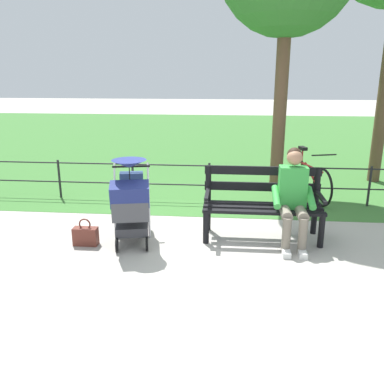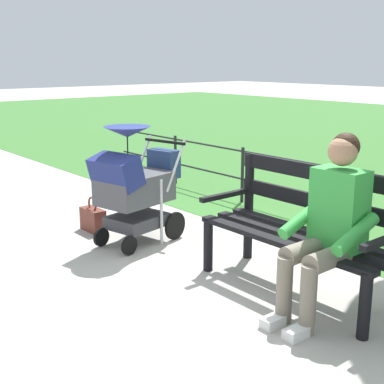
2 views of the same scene
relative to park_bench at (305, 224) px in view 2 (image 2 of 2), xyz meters
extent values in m
plane|color=#ADA89E|center=(0.80, 0.12, -0.53)|extent=(60.00, 60.00, 0.00)
cube|color=black|center=(0.00, -0.06, -0.08)|extent=(1.60, 0.10, 0.04)
cube|color=black|center=(0.00, 0.12, -0.08)|extent=(1.60, 0.10, 0.04)
cube|color=black|center=(0.00, 0.30, -0.08)|extent=(1.60, 0.10, 0.04)
cube|color=black|center=(0.00, -0.16, 0.14)|extent=(1.60, 0.04, 0.12)
cube|color=black|center=(0.00, -0.16, 0.37)|extent=(1.60, 0.04, 0.12)
cylinder|color=black|center=(-0.75, 0.31, -0.30)|extent=(0.08, 0.08, 0.45)
cylinder|color=black|center=(0.75, 0.32, -0.30)|extent=(0.08, 0.08, 0.45)
cylinder|color=black|center=(0.75, -0.16, -0.05)|extent=(0.08, 0.08, 0.95)
cube|color=black|center=(0.75, 0.12, 0.10)|extent=(0.05, 0.56, 0.04)
cylinder|color=slate|center=(-0.47, 0.34, -0.06)|extent=(0.14, 0.40, 0.14)
cylinder|color=slate|center=(-0.27, 0.34, -0.06)|extent=(0.14, 0.40, 0.14)
cylinder|color=slate|center=(-0.47, 0.54, -0.29)|extent=(0.11, 0.11, 0.47)
cylinder|color=slate|center=(-0.27, 0.54, -0.29)|extent=(0.11, 0.11, 0.47)
cube|color=silver|center=(-0.47, 0.62, -0.49)|extent=(0.10, 0.22, 0.07)
cube|color=silver|center=(-0.27, 0.62, -0.49)|extent=(0.10, 0.22, 0.07)
cube|color=green|center=(-0.37, 0.12, 0.22)|extent=(0.36, 0.22, 0.56)
cylinder|color=green|center=(-0.59, 0.23, 0.12)|extent=(0.09, 0.43, 0.23)
cylinder|color=green|center=(-0.15, 0.24, 0.12)|extent=(0.09, 0.43, 0.23)
sphere|color=#A37556|center=(-0.37, 0.12, 0.62)|extent=(0.20, 0.20, 0.20)
sphere|color=black|center=(-0.37, 0.09, 0.65)|extent=(0.19, 0.19, 0.19)
cylinder|color=black|center=(1.57, 0.03, -0.39)|extent=(0.09, 0.28, 0.28)
cylinder|color=black|center=(2.02, 0.12, -0.39)|extent=(0.09, 0.28, 0.28)
cylinder|color=black|center=(1.49, 0.63, -0.44)|extent=(0.07, 0.18, 0.18)
cylinder|color=black|center=(1.86, 0.70, -0.44)|extent=(0.07, 0.18, 0.18)
cube|color=#38383D|center=(1.74, 0.37, -0.31)|extent=(0.52, 0.59, 0.12)
cylinder|color=silver|center=(1.53, 0.23, -0.20)|extent=(0.03, 0.03, 0.65)
cylinder|color=silver|center=(1.98, 0.32, -0.20)|extent=(0.03, 0.03, 0.65)
cube|color=#47474C|center=(1.73, 0.39, 0.02)|extent=(0.59, 0.76, 0.28)
cube|color=navy|center=(1.68, 0.62, 0.22)|extent=(0.53, 0.39, 0.33)
cylinder|color=black|center=(1.82, -0.04, 0.42)|extent=(0.52, 0.13, 0.03)
cylinder|color=silver|center=(1.57, 0.01, 0.22)|extent=(0.08, 0.30, 0.49)
cylinder|color=silver|center=(2.03, 0.10, 0.22)|extent=(0.08, 0.30, 0.49)
cone|color=navy|center=(1.72, 0.47, 0.57)|extent=(0.52, 0.52, 0.10)
cylinder|color=black|center=(1.72, 0.47, 0.39)|extent=(0.01, 0.01, 0.30)
cube|color=navy|center=(1.82, -0.02, 0.20)|extent=(0.35, 0.22, 0.28)
cube|color=brown|center=(2.33, 0.52, -0.41)|extent=(0.32, 0.14, 0.24)
torus|color=brown|center=(2.33, 0.52, -0.24)|extent=(0.16, 0.02, 0.16)
cylinder|color=black|center=(0.80, -1.50, -0.18)|extent=(0.04, 0.04, 0.70)
cylinder|color=black|center=(2.16, -1.50, -0.18)|extent=(0.04, 0.04, 0.70)
cylinder|color=black|center=(3.52, -1.50, -0.18)|extent=(0.04, 0.04, 0.70)
cylinder|color=black|center=(0.80, -1.50, 0.12)|extent=(8.13, 0.02, 0.02)
cylinder|color=black|center=(0.80, -1.50, -0.23)|extent=(8.13, 0.02, 0.02)
camera|label=1|loc=(0.47, 5.36, 1.68)|focal=38.06mm
camera|label=2|loc=(-2.44, 3.15, 1.22)|focal=49.95mm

